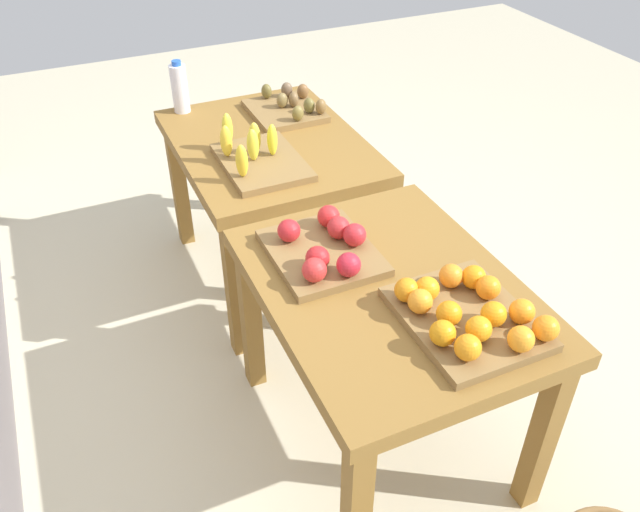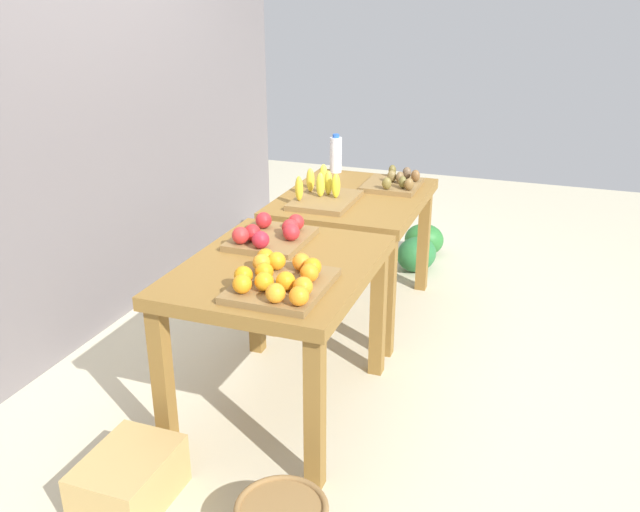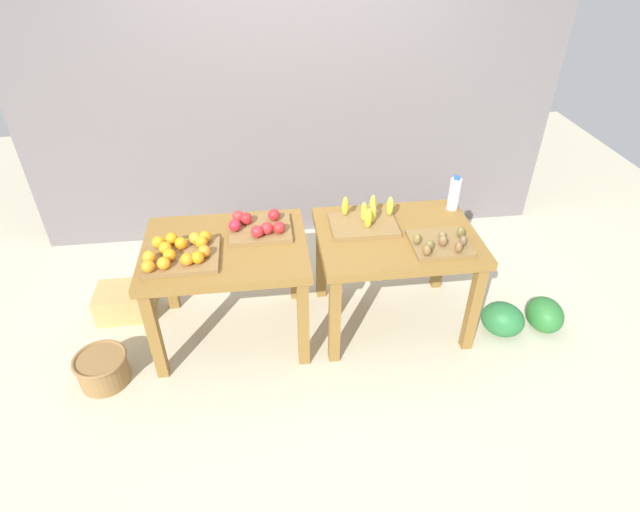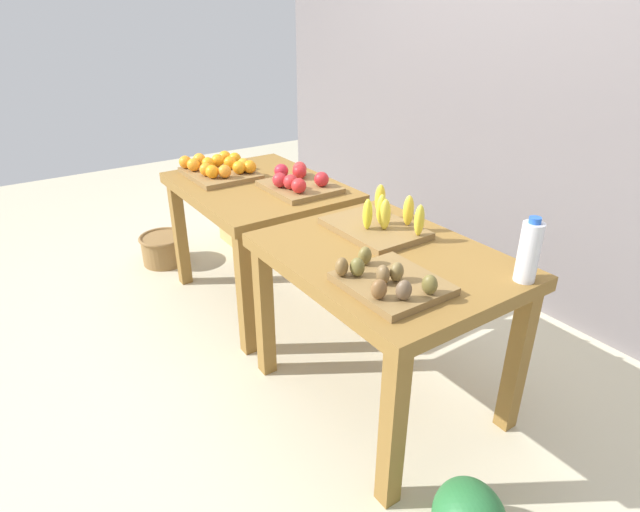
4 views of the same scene
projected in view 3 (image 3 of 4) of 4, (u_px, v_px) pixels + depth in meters
ground_plane at (313, 325)px, 3.70m from camera, size 8.00×8.00×0.00m
back_wall at (292, 62)px, 3.92m from camera, size 4.40×0.12×3.00m
display_table_left at (226, 259)px, 3.28m from camera, size 1.04×0.80×0.75m
display_table_right at (396, 247)px, 3.39m from camera, size 1.04×0.80×0.75m
orange_bin at (180, 253)px, 3.07m from camera, size 0.44×0.37×0.11m
apple_bin at (259, 226)px, 3.32m from camera, size 0.41×0.34×0.11m
banana_crate at (365, 220)px, 3.38m from camera, size 0.44×0.32×0.17m
kiwi_bin at (440, 243)px, 3.18m from camera, size 0.36×0.33×0.10m
water_bottle at (454, 194)px, 3.52m from camera, size 0.08×0.08×0.25m
watermelon_pile at (523, 317)px, 3.59m from camera, size 0.64×0.37×0.25m
wicker_basket at (103, 368)px, 3.22m from camera, size 0.33×0.33×0.21m
cardboard_produce_box at (126, 302)px, 3.75m from camera, size 0.40×0.30×0.22m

